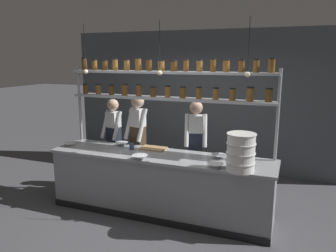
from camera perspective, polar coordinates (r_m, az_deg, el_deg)
ground_plane at (r=5.19m, az=-1.44°, el=-14.76°), size 40.00×40.00×0.00m
back_wall at (r=6.89m, az=5.91°, el=4.35°), size 5.77×0.12×2.88m
prep_counter at (r=5.01m, az=-1.47°, el=-10.06°), size 3.37×0.76×0.92m
spice_shelf_unit at (r=4.97m, az=0.10°, el=6.89°), size 3.26×0.28×2.32m
chef_left at (r=5.96m, az=-9.44°, el=-1.96°), size 0.40×0.33×1.61m
chef_center at (r=5.58m, az=-5.26°, el=-1.98°), size 0.41×0.34×1.72m
chef_right at (r=5.35m, az=4.82°, el=-3.12°), size 0.41×0.34×1.65m
container_stack at (r=4.21m, az=12.57°, el=-4.48°), size 0.37×0.37×0.48m
cutting_board at (r=5.14m, az=-2.58°, el=-3.91°), size 0.40×0.26×0.02m
prep_bowl_near_left at (r=4.71m, az=8.86°, el=-5.29°), size 0.22×0.22×0.06m
prep_bowl_center_front at (r=5.55m, az=-16.68°, el=-3.09°), size 0.18×0.18×0.05m
prep_bowl_center_back at (r=4.32m, az=8.22°, el=-6.85°), size 0.21×0.21×0.06m
prep_bowl_near_right at (r=5.38m, az=-8.04°, el=-3.14°), size 0.21×0.21×0.06m
prep_bowl_far_left at (r=4.64m, az=-4.93°, el=-5.46°), size 0.23×0.23×0.06m
serving_cup_front at (r=5.13m, az=-6.32°, el=-3.57°), size 0.07×0.07×0.10m
pendant_light_row at (r=4.65m, az=-1.53°, el=9.74°), size 2.51×0.07×0.75m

